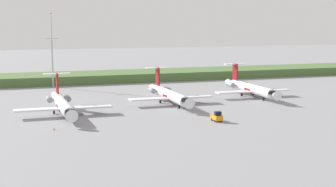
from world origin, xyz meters
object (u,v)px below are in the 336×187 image
Objects in this scene: regional_jet_nearest at (63,104)px; regional_jet_second at (169,94)px; regional_jet_third at (250,88)px; antenna_mast at (52,56)px; baggage_tug at (217,117)px; safety_cone_front_marker at (54,129)px.

regional_jet_nearest is 1.00× the size of regional_jet_second.
antenna_mast is at bearing 142.34° from regional_jet_third.
baggage_tug is (2.49, -26.33, -1.53)m from regional_jet_second.
baggage_tug is at bearing -3.04° from safety_cone_front_marker.
regional_jet_second is (29.25, 7.41, 0.00)m from regional_jet_nearest.
baggage_tug is 35.75m from safety_cone_front_marker.
regional_jet_third is 66.89m from safety_cone_front_marker.
regional_jet_third is at bearing 12.29° from regional_jet_nearest.
regional_jet_nearest is at bearing -93.56° from antenna_mast.
regional_jet_second is 1.00× the size of regional_jet_third.
regional_jet_second is 41.28m from safety_cone_front_marker.
baggage_tug is at bearing -84.60° from regional_jet_second.
regional_jet_second is 1.25× the size of antenna_mast.
regional_jet_second reaches higher than safety_cone_front_marker.
regional_jet_nearest is 36.98m from baggage_tug.
regional_jet_third is 56.36× the size of safety_cone_front_marker.
antenna_mast is 77.92m from baggage_tug.
regional_jet_second is 26.49m from baggage_tug.
regional_jet_second is 27.33m from regional_jet_third.
baggage_tug is at bearing -30.79° from regional_jet_nearest.
safety_cone_front_marker is at bearing -154.04° from regional_jet_third.
antenna_mast reaches higher than safety_cone_front_marker.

